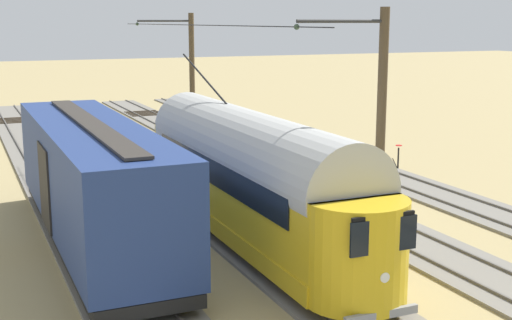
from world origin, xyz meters
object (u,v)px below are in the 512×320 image
coach_adjacent (92,180)px  track_end_bumper (345,155)px  catenary_pole_foreground (191,84)px  switch_stand (398,156)px  vintage_streetcar (249,174)px  catenary_pole_mid_near (378,132)px

coach_adjacent → track_end_bumper: 16.52m
catenary_pole_foreground → track_end_bumper: bearing=147.5°
switch_stand → track_end_bumper: (1.39, -2.60, -0.30)m
vintage_streetcar → catenary_pole_foreground: catenary_pole_foreground is taller
coach_adjacent → track_end_bumper: size_ratio=7.74×
catenary_pole_mid_near → track_end_bumper: (-6.77, -13.05, -3.52)m
switch_stand → catenary_pole_mid_near: bearing=52.0°
catenary_pole_foreground → switch_stand: (-8.16, 6.91, -3.22)m
coach_adjacent → catenary_pole_foreground: size_ratio=1.86×
catenary_pole_mid_near → track_end_bumper: size_ratio=4.17×
catenary_pole_mid_near → coach_adjacent: bearing=-33.0°
catenary_pole_mid_near → switch_stand: 13.65m
coach_adjacent → switch_stand: bearing=-160.2°
vintage_streetcar → switch_stand: (-10.87, -7.18, -1.55)m
vintage_streetcar → catenary_pole_mid_near: bearing=129.6°
switch_stand → catenary_pole_foreground: bearing=-40.2°
catenary_pole_foreground → track_end_bumper: (-6.77, 4.31, -3.52)m
catenary_pole_foreground → catenary_pole_mid_near: 17.36m
coach_adjacent → catenary_pole_mid_near: 9.06m
catenary_pole_foreground → switch_stand: catenary_pole_foreground is taller
vintage_streetcar → coach_adjacent: 5.00m
vintage_streetcar → track_end_bumper: 13.75m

